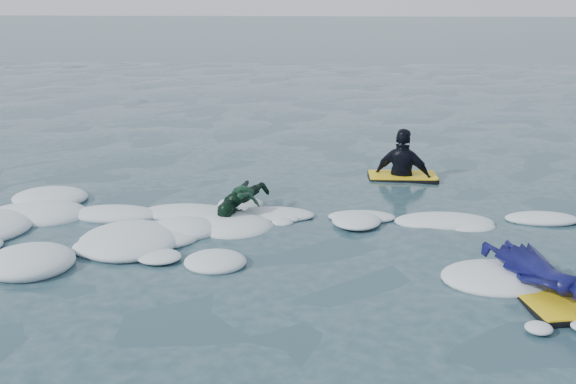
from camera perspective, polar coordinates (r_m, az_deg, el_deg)
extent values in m
plane|color=#19323C|center=(8.63, -1.71, -5.44)|extent=(120.00, 120.00, 0.00)
cube|color=black|center=(7.99, 19.83, -8.05)|extent=(0.81, 1.18, 0.05)
cube|color=yellow|center=(7.97, 19.85, -7.81)|extent=(0.78, 1.16, 0.02)
imported|color=#0D0D5E|center=(8.13, 19.48, -6.03)|extent=(1.18, 1.73, 0.39)
cube|color=black|center=(9.97, -3.69, -2.23)|extent=(0.51, 0.81, 0.04)
cube|color=yellow|center=(9.96, -3.70, -2.09)|extent=(0.49, 0.79, 0.01)
cube|color=blue|center=(9.96, -3.70, -2.04)|extent=(0.23, 0.74, 0.00)
imported|color=#103C22|center=(10.10, -3.58, -0.74)|extent=(0.89, 1.26, 0.43)
cube|color=black|center=(12.22, 9.04, 1.16)|extent=(1.15, 0.65, 0.06)
cube|color=yellow|center=(12.21, 9.05, 1.34)|extent=(1.13, 0.62, 0.02)
imported|color=black|center=(12.23, 9.03, 1.01)|extent=(1.08, 0.72, 1.71)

